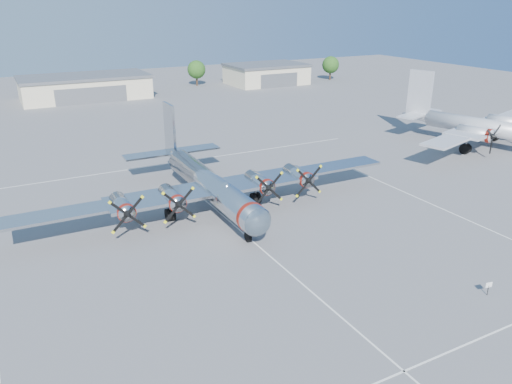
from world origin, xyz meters
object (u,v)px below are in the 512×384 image
main_bomber_b29 (208,206)px  twin_engine_east (471,145)px  hangar_east (266,74)px  tree_far_east (331,65)px  tree_east (196,70)px  info_placard (489,286)px  hangar_center (85,87)px

main_bomber_b29 → twin_engine_east: size_ratio=1.25×
hangar_east → tree_far_east: bearing=-5.6°
hangar_east → twin_engine_east: hangar_east is taller
tree_east → info_placard: 108.19m
tree_far_east → info_placard: (-56.24, -98.59, -3.44)m
tree_east → tree_far_east: bearing=-11.9°
tree_east → main_bomber_b29: (-30.34, -79.91, -4.22)m
tree_far_east → tree_east: bearing=168.1°
main_bomber_b29 → twin_engine_east: bearing=5.1°
hangar_center → tree_east: (30.00, 6.04, 1.51)m
twin_engine_east → hangar_east: bearing=72.3°
info_placard → twin_engine_east: bearing=51.8°
tree_far_east → twin_engine_east: tree_far_east is taller
hangar_east → info_placard: size_ratio=18.48×
hangar_east → twin_engine_east: 70.21m
tree_east → main_bomber_b29: tree_east is taller
hangar_center → info_placard: 101.26m
tree_east → hangar_center: bearing=-168.6°
hangar_east → info_placard: bearing=-109.8°
twin_engine_east → tree_far_east: bearing=56.0°
hangar_east → twin_engine_east: (-1.93, -70.13, -2.71)m
twin_engine_east → main_bomber_b29: bearing=168.5°
hangar_center → hangar_east: (48.00, 0.00, 0.00)m
main_bomber_b29 → tree_far_east: bearing=46.9°
tree_far_east → twin_engine_east: size_ratio=0.20×
tree_far_east → hangar_center: bearing=178.3°
info_placard → hangar_center: bearing=106.9°
main_bomber_b29 → twin_engine_east: 46.56m
tree_east → twin_engine_east: bearing=-78.1°
tree_far_east → info_placard: size_ratio=5.96×
hangar_center → twin_engine_east: bearing=-56.7°
tree_east → info_placard: bearing=-99.7°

